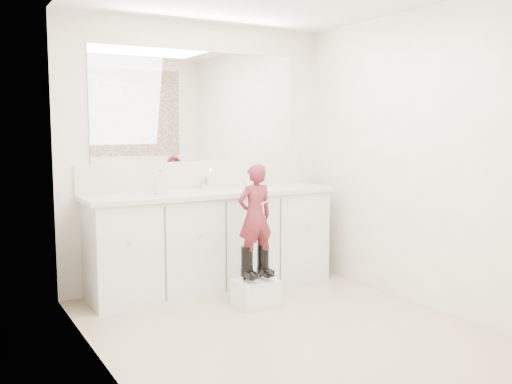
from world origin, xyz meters
TOP-DOWN VIEW (x-y plane):
  - floor at (0.00, 0.00)m, footprint 3.00×3.00m
  - wall_back at (0.00, 1.50)m, footprint 2.60×0.00m
  - wall_front at (0.00, -1.50)m, footprint 2.60×0.00m
  - wall_left at (-1.30, 0.00)m, footprint 0.00×3.00m
  - wall_right at (1.30, 0.00)m, footprint 0.00×3.00m
  - vanity_cabinet at (0.00, 1.23)m, footprint 2.20×0.55m
  - countertop at (0.00, 1.21)m, footprint 2.28×0.58m
  - backsplash at (0.00, 1.49)m, footprint 2.28×0.03m
  - mirror at (0.00, 1.49)m, footprint 2.00×0.02m
  - dot_panel at (0.00, -1.49)m, footprint 2.00×0.01m
  - faucet at (0.00, 1.38)m, footprint 0.08×0.08m
  - cup at (0.38, 1.27)m, footprint 0.12×0.12m
  - soap_bottle at (-0.48, 1.23)m, footprint 0.12×0.12m
  - step_stool at (0.09, 0.58)m, footprint 0.34×0.28m
  - boot_left at (0.01, 0.60)m, footprint 0.10×0.19m
  - boot_right at (0.16, 0.60)m, footprint 0.10×0.19m
  - toddler at (0.09, 0.60)m, footprint 0.31×0.21m
  - toothbrush at (0.16, 0.52)m, footprint 0.14×0.01m

SIDE VIEW (x-z plane):
  - floor at x=0.00m, z-range 0.00..0.00m
  - step_stool at x=0.09m, z-range 0.00..0.22m
  - boot_left at x=0.01m, z-range 0.22..0.50m
  - boot_right at x=0.16m, z-range 0.22..0.50m
  - vanity_cabinet at x=0.00m, z-range 0.00..0.85m
  - toddler at x=0.09m, z-range 0.32..1.16m
  - toothbrush at x=0.16m, z-range 0.84..0.90m
  - countertop at x=0.00m, z-range 0.85..0.89m
  - cup at x=0.38m, z-range 0.89..0.98m
  - faucet at x=0.00m, z-range 0.89..0.99m
  - soap_bottle at x=-0.48m, z-range 0.89..1.11m
  - backsplash at x=0.00m, z-range 0.89..1.14m
  - wall_back at x=0.00m, z-range -0.10..2.50m
  - wall_front at x=0.00m, z-range -0.10..2.50m
  - wall_left at x=-1.30m, z-range -0.30..2.70m
  - wall_right at x=1.30m, z-range -0.30..2.70m
  - mirror at x=0.00m, z-range 1.14..2.14m
  - dot_panel at x=0.00m, z-range 1.05..2.25m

